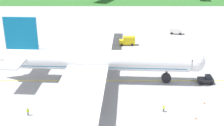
# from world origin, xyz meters

# --- Properties ---
(ground_plane) EXTENTS (600.00, 600.00, 0.00)m
(ground_plane) POSITION_xyz_m (0.00, 0.00, 0.00)
(ground_plane) COLOR #9E9EA3
(ground_plane) RESTS_ON ground
(apron_taxi_line) EXTENTS (280.00, 0.36, 0.01)m
(apron_taxi_line) POSITION_xyz_m (0.00, 0.83, 0.00)
(apron_taxi_line) COLOR yellow
(apron_taxi_line) RESTS_ON ground
(grass_median_strip) EXTENTS (320.00, 24.00, 0.10)m
(grass_median_strip) POSITION_xyz_m (0.00, 116.48, 0.05)
(grass_median_strip) COLOR #2D6628
(grass_median_strip) RESTS_ON ground
(airliner_foreground) EXTENTS (56.75, 91.08, 17.15)m
(airliner_foreground) POSITION_xyz_m (-0.85, 0.78, 5.83)
(airliner_foreground) COLOR white
(airliner_foreground) RESTS_ON ground
(pushback_tug) EXTENTS (5.78, 2.79, 2.29)m
(pushback_tug) POSITION_xyz_m (28.45, -0.83, 1.05)
(pushback_tug) COLOR #26262B
(pushback_tug) RESTS_ON ground
(ground_crew_wingwalker_port) EXTENTS (0.50, 0.46, 1.68)m
(ground_crew_wingwalker_port) POSITION_xyz_m (-14.39, -16.82, 1.02)
(ground_crew_wingwalker_port) COLOR black
(ground_crew_wingwalker_port) RESTS_ON ground
(ground_crew_marshaller_front) EXTENTS (0.45, 0.47, 1.60)m
(ground_crew_marshaller_front) POSITION_xyz_m (14.94, -15.37, 0.97)
(ground_crew_marshaller_front) COLOR black
(ground_crew_marshaller_front) RESTS_ON ground
(ground_crew_wingwalker_starboard) EXTENTS (0.52, 0.49, 1.76)m
(ground_crew_wingwalker_starboard) POSITION_xyz_m (-9.32, -8.36, 1.07)
(ground_crew_wingwalker_starboard) COLOR black
(ground_crew_wingwalker_starboard) RESTS_ON ground
(traffic_cone_near_nose) EXTENTS (0.36, 0.36, 0.58)m
(traffic_cone_near_nose) POSITION_xyz_m (21.33, -18.23, 0.28)
(traffic_cone_near_nose) COLOR #F2590C
(traffic_cone_near_nose) RESTS_ON ground
(traffic_cone_starboard_wing) EXTENTS (0.36, 0.36, 0.58)m
(traffic_cone_starboard_wing) POSITION_xyz_m (25.01, -11.78, 0.28)
(traffic_cone_starboard_wing) COLOR #F2590C
(traffic_cone_starboard_wing) RESTS_ON ground
(service_truck_baggage_loader) EXTENTS (5.71, 2.52, 3.24)m
(service_truck_baggage_loader) POSITION_xyz_m (9.31, 31.06, 1.70)
(service_truck_baggage_loader) COLOR yellow
(service_truck_baggage_loader) RESTS_ON ground
(service_truck_fuel_bowser) EXTENTS (5.28, 3.12, 2.56)m
(service_truck_fuel_bowser) POSITION_xyz_m (29.73, 45.53, 1.44)
(service_truck_fuel_bowser) COLOR white
(service_truck_fuel_bowser) RESTS_ON ground
(service_truck_catering_van) EXTENTS (4.92, 3.90, 3.17)m
(service_truck_catering_van) POSITION_xyz_m (-40.88, 55.48, 1.67)
(service_truck_catering_van) COLOR #B21E19
(service_truck_catering_van) RESTS_ON ground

